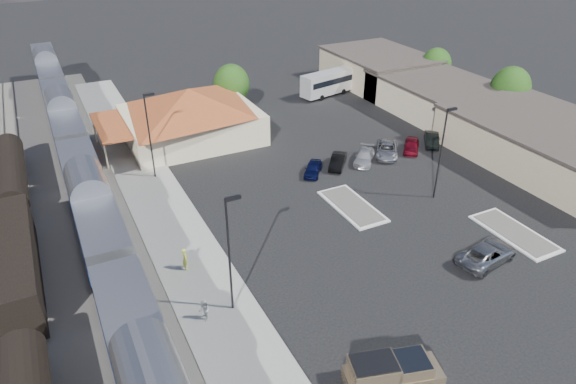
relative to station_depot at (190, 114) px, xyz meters
name	(u,v)px	position (x,y,z in m)	size (l,w,h in m)	color
ground	(326,228)	(4.56, -24.00, -3.13)	(280.00, 280.00, 0.00)	black
railbed	(60,242)	(-16.44, -16.00, -3.07)	(16.00, 100.00, 0.12)	#4C4944
platform	(172,227)	(-7.44, -18.00, -3.04)	(5.50, 92.00, 0.18)	gray
passenger_train	(93,213)	(-13.44, -17.39, -0.26)	(3.00, 104.00, 5.55)	silver
freight_cars	(16,265)	(-19.44, -20.67, -1.21)	(2.80, 46.00, 4.00)	black
station_depot	(190,114)	(0.00, 0.00, 0.00)	(18.35, 12.24, 6.20)	beige
buildings_east	(459,104)	(32.56, -9.72, -0.86)	(14.40, 51.40, 4.80)	#C6B28C
traffic_island_south	(352,206)	(8.56, -22.00, -3.03)	(3.30, 7.50, 0.21)	silver
traffic_island_north	(514,233)	(18.56, -32.00, -3.03)	(3.30, 7.50, 0.21)	silver
lamp_plat_s	(230,247)	(-6.34, -30.00, 2.21)	(1.08, 0.25, 9.00)	black
lamp_plat_n	(150,130)	(-6.34, -8.00, 2.21)	(1.08, 0.25, 9.00)	black
lamp_lot	(443,146)	(16.66, -24.00, 2.21)	(1.08, 0.25, 9.00)	black
tree_east_b	(510,88)	(38.56, -12.00, 1.09)	(4.94, 4.94, 6.96)	#382314
tree_east_c	(436,64)	(38.56, 2.00, 0.63)	(4.41, 4.41, 6.21)	#382314
tree_depot	(231,84)	(7.56, 6.00, 0.89)	(4.71, 4.71, 6.63)	#382314
pickup_truck	(393,372)	(-0.34, -40.11, -2.20)	(6.02, 3.51, 1.96)	#9B835F
suv	(487,254)	(13.43, -33.81, -2.37)	(2.53, 5.49, 1.52)	gray
coach_bus	(333,81)	(23.68, 6.77, -1.12)	(11.13, 4.70, 3.49)	silver
person_a	(185,259)	(-8.06, -24.31, -2.02)	(0.68, 0.45, 1.86)	gold
person_b	(204,310)	(-8.54, -30.26, -2.13)	(0.80, 0.62, 1.64)	silver
parked_car_a	(313,169)	(8.49, -14.55, -2.50)	(1.50, 3.73, 1.27)	#0D1445
parked_car_b	(338,161)	(11.69, -14.25, -2.46)	(1.41, 4.05, 1.33)	black
parked_car_c	(364,157)	(14.89, -14.55, -2.47)	(1.86, 4.57, 1.33)	silver
parked_car_d	(387,150)	(18.09, -14.25, -2.43)	(2.34, 5.08, 1.41)	gray
parked_car_e	(411,145)	(21.29, -14.55, -2.44)	(1.63, 4.06, 1.38)	maroon
parked_car_f	(432,139)	(24.49, -14.25, -2.44)	(1.46, 4.19, 1.38)	black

